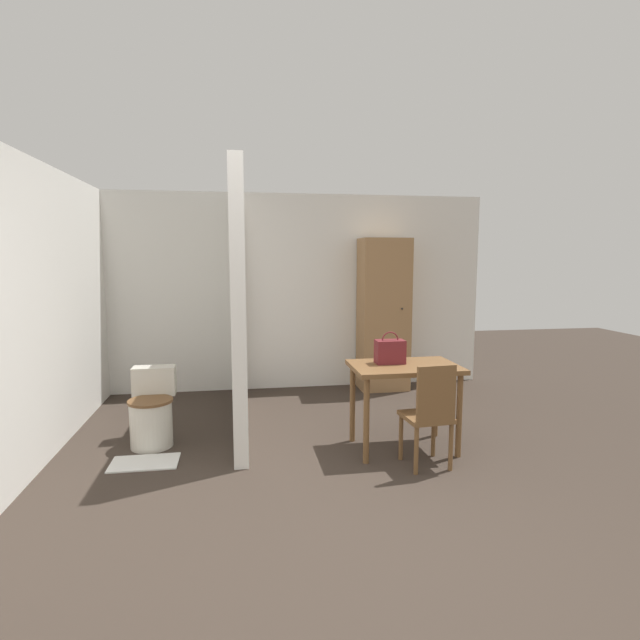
% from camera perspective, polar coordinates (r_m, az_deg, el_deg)
% --- Properties ---
extents(ground_plane, '(16.00, 16.00, 0.00)m').
position_cam_1_polar(ground_plane, '(3.22, 2.36, -24.80)').
color(ground_plane, '#382D26').
extents(wall_back, '(5.32, 0.12, 2.50)m').
position_cam_1_polar(wall_back, '(6.48, -4.35, 3.18)').
color(wall_back, white).
rests_on(wall_back, ground_plane).
extents(wall_left, '(0.12, 4.71, 2.50)m').
position_cam_1_polar(wall_left, '(4.84, -29.30, 0.87)').
color(wall_left, white).
rests_on(wall_left, ground_plane).
extents(partition_wall, '(0.12, 2.48, 2.50)m').
position_cam_1_polar(partition_wall, '(5.16, -9.33, 2.05)').
color(partition_wall, white).
rests_on(partition_wall, ground_plane).
extents(dining_table, '(0.93, 0.63, 0.77)m').
position_cam_1_polar(dining_table, '(4.48, 9.61, -6.45)').
color(dining_table, brown).
rests_on(dining_table, ground_plane).
extents(wooden_chair, '(0.39, 0.39, 0.87)m').
position_cam_1_polar(wooden_chair, '(4.17, 12.43, -10.31)').
color(wooden_chair, brown).
rests_on(wooden_chair, ground_plane).
extents(toilet, '(0.39, 0.54, 0.68)m').
position_cam_1_polar(toilet, '(4.87, -18.65, -9.99)').
color(toilet, silver).
rests_on(toilet, ground_plane).
extents(handbag, '(0.26, 0.15, 0.29)m').
position_cam_1_polar(handbag, '(4.48, 8.00, -3.57)').
color(handbag, maroon).
rests_on(handbag, dining_table).
extents(wooden_cabinet, '(0.61, 0.46, 1.94)m').
position_cam_1_polar(wooden_cabinet, '(6.45, 7.27, 0.62)').
color(wooden_cabinet, '#997047').
rests_on(wooden_cabinet, ground_plane).
extents(bath_mat, '(0.55, 0.33, 0.01)m').
position_cam_1_polar(bath_mat, '(4.56, -19.41, -15.12)').
color(bath_mat, silver).
rests_on(bath_mat, ground_plane).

